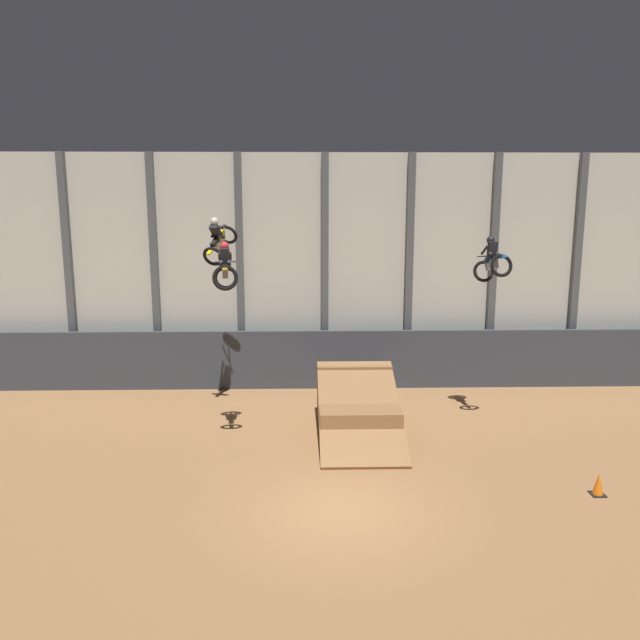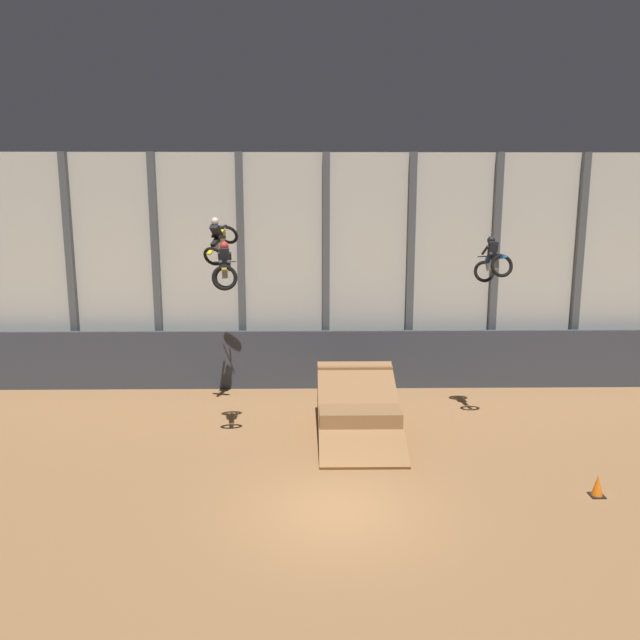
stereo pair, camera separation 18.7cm
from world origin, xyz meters
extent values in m
plane|color=#996B42|center=(0.00, 0.00, 0.00)|extent=(60.00, 60.00, 0.00)
cube|color=beige|center=(0.00, 11.05, 4.63)|extent=(32.00, 0.12, 9.25)
cube|color=#4C5156|center=(-10.13, 10.85, 4.63)|extent=(0.28, 0.28, 9.25)
cube|color=#4C5156|center=(-6.76, 10.85, 4.63)|extent=(0.28, 0.28, 9.25)
cube|color=#4C5156|center=(-3.38, 10.85, 4.63)|extent=(0.28, 0.28, 9.25)
cube|color=#4C5156|center=(0.00, 10.85, 4.63)|extent=(0.28, 0.28, 9.25)
cube|color=#4C5156|center=(3.38, 10.85, 4.63)|extent=(0.28, 0.28, 9.25)
cube|color=#4C5156|center=(6.76, 10.85, 4.63)|extent=(0.28, 0.28, 9.25)
cube|color=#4C5156|center=(10.13, 10.85, 4.63)|extent=(0.28, 0.28, 9.25)
cube|color=#383D47|center=(0.00, 10.17, 1.17)|extent=(31.36, 0.20, 2.35)
cube|color=olive|center=(0.89, 5.40, 0.55)|extent=(2.51, 3.25, 1.10)
cube|color=olive|center=(0.89, 6.78, 0.92)|extent=(2.57, 0.50, 1.83)
cube|color=#996B42|center=(0.89, 4.71, 0.92)|extent=(2.57, 4.72, 2.02)
torus|color=black|center=(-3.53, 8.37, 6.21)|extent=(0.83, 0.63, 0.70)
torus|color=black|center=(-3.89, 7.18, 5.56)|extent=(0.83, 0.63, 0.70)
cube|color=#B7B7BC|center=(-3.74, 7.68, 5.97)|extent=(0.35, 0.62, 0.49)
cube|color=yellow|center=(-3.72, 7.73, 6.22)|extent=(0.34, 0.54, 0.42)
cube|color=black|center=(-3.83, 7.39, 6.05)|extent=(0.32, 0.57, 0.37)
cube|color=yellow|center=(-3.96, 6.98, 5.74)|extent=(0.24, 0.37, 0.22)
cylinder|color=#B7B7BC|center=(-3.61, 8.11, 6.34)|extent=(0.09, 0.12, 0.55)
cylinder|color=black|center=(-3.65, 7.96, 6.53)|extent=(0.49, 0.49, 0.04)
cube|color=black|center=(-3.82, 7.43, 6.39)|extent=(0.41, 0.55, 0.48)
sphere|color=silver|center=(-3.84, 7.37, 6.72)|extent=(0.35, 0.41, 0.35)
cylinder|color=black|center=(-3.88, 7.63, 6.19)|extent=(0.23, 0.44, 0.16)
cylinder|color=black|center=(-3.65, 7.56, 6.19)|extent=(0.23, 0.44, 0.16)
cylinder|color=black|center=(-3.91, 7.67, 6.52)|extent=(0.23, 0.53, 0.15)
cylinder|color=black|center=(-3.61, 7.58, 6.52)|extent=(0.23, 0.53, 0.15)
torus|color=black|center=(-3.23, 5.14, 5.08)|extent=(0.75, 0.28, 0.74)
torus|color=black|center=(-3.07, 3.76, 5.24)|extent=(0.75, 0.28, 0.74)
cube|color=#B7B7BC|center=(-3.15, 4.42, 5.29)|extent=(0.24, 0.57, 0.34)
cube|color=yellow|center=(-3.17, 4.61, 5.47)|extent=(0.25, 0.48, 0.29)
cube|color=black|center=(-3.12, 4.22, 5.53)|extent=(0.22, 0.58, 0.18)
cube|color=yellow|center=(-3.06, 3.69, 5.51)|extent=(0.18, 0.38, 0.10)
cylinder|color=#B7B7BC|center=(-3.21, 4.99, 5.34)|extent=(0.09, 0.32, 0.51)
cylinder|color=black|center=(-3.21, 4.98, 5.58)|extent=(0.65, 0.19, 0.04)
cube|color=black|center=(-3.15, 4.45, 5.79)|extent=(0.31, 0.31, 0.53)
sphere|color=red|center=(-3.17, 4.58, 6.09)|extent=(0.29, 0.32, 0.29)
cylinder|color=black|center=(-3.27, 4.46, 5.52)|extent=(0.15, 0.40, 0.36)
cylinder|color=black|center=(-3.03, 4.49, 5.52)|extent=(0.15, 0.40, 0.36)
cylinder|color=black|center=(-3.34, 4.67, 5.78)|extent=(0.14, 0.51, 0.30)
cylinder|color=black|center=(-3.02, 4.70, 5.78)|extent=(0.14, 0.51, 0.30)
torus|color=black|center=(5.21, 6.79, 5.07)|extent=(0.76, 0.36, 0.74)
torus|color=black|center=(5.37, 5.44, 5.40)|extent=(0.76, 0.36, 0.74)
cube|color=#B7B7BC|center=(5.29, 6.10, 5.36)|extent=(0.25, 0.59, 0.40)
cube|color=blue|center=(5.27, 6.31, 5.52)|extent=(0.26, 0.50, 0.34)
cube|color=black|center=(5.31, 5.93, 5.63)|extent=(0.23, 0.59, 0.25)
cube|color=blue|center=(5.37, 5.41, 5.68)|extent=(0.18, 0.38, 0.14)
cylinder|color=#B7B7BC|center=(5.22, 6.68, 5.34)|extent=(0.10, 0.37, 0.48)
cylinder|color=black|center=(5.22, 6.69, 5.59)|extent=(0.63, 0.26, 0.04)
cube|color=black|center=(5.28, 6.19, 5.86)|extent=(0.30, 0.25, 0.51)
sphere|color=black|center=(5.26, 6.36, 6.14)|extent=(0.30, 0.34, 0.31)
cylinder|color=black|center=(5.16, 6.17, 5.59)|extent=(0.15, 0.37, 0.39)
cylinder|color=black|center=(5.40, 6.20, 5.59)|extent=(0.15, 0.37, 0.39)
cylinder|color=black|center=(5.09, 6.40, 5.82)|extent=(0.14, 0.48, 0.36)
cylinder|color=black|center=(5.41, 6.44, 5.82)|extent=(0.14, 0.48, 0.36)
cube|color=black|center=(6.67, 0.72, 0.01)|extent=(0.36, 0.36, 0.03)
cone|color=orange|center=(6.67, 0.72, 0.31)|extent=(0.28, 0.28, 0.55)
camera|label=1|loc=(-0.80, -13.92, 7.41)|focal=35.00mm
camera|label=2|loc=(-0.62, -13.93, 7.41)|focal=35.00mm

